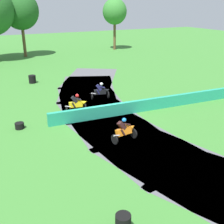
% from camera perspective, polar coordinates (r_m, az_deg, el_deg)
% --- Properties ---
extents(ground_plane, '(120.00, 120.00, 0.00)m').
position_cam_1_polar(ground_plane, '(19.92, -1.80, -1.11)').
color(ground_plane, '#38752D').
extents(track_asphalt, '(11.01, 32.43, 0.01)m').
position_cam_1_polar(track_asphalt, '(20.40, 1.62, -0.55)').
color(track_asphalt, '#515156').
rests_on(track_asphalt, ground).
extents(safety_barrier, '(19.48, 1.59, 0.90)m').
position_cam_1_polar(safety_barrier, '(22.39, 12.18, 2.22)').
color(safety_barrier, '#239375').
rests_on(safety_barrier, ground).
extents(motorcycle_lead_black, '(1.71, 1.01, 1.42)m').
position_cam_1_polar(motorcycle_lead_black, '(23.69, -2.29, 4.31)').
color(motorcycle_lead_black, black).
rests_on(motorcycle_lead_black, ground).
extents(motorcycle_chase_yellow, '(1.71, 0.96, 1.42)m').
position_cam_1_polar(motorcycle_chase_yellow, '(20.87, -7.24, 1.74)').
color(motorcycle_chase_yellow, black).
rests_on(motorcycle_chase_yellow, ground).
extents(motorcycle_trailing_orange, '(1.67, 0.91, 1.43)m').
position_cam_1_polar(motorcycle_trailing_orange, '(16.46, 2.59, -3.72)').
color(motorcycle_trailing_orange, black).
rests_on(motorcycle_trailing_orange, ground).
extents(tire_stack_near, '(0.71, 0.71, 0.80)m').
position_cam_1_polar(tire_stack_near, '(29.64, -16.02, 6.48)').
color(tire_stack_near, black).
rests_on(tire_stack_near, ground).
extents(tire_stack_mid_a, '(0.58, 0.58, 0.40)m').
position_cam_1_polar(tire_stack_mid_a, '(19.07, -18.42, -2.68)').
color(tire_stack_mid_a, black).
rests_on(tire_stack_mid_a, ground).
extents(tire_stack_mid_b, '(0.56, 0.56, 0.80)m').
position_cam_1_polar(tire_stack_mid_b, '(10.54, 2.28, -22.02)').
color(tire_stack_mid_b, black).
rests_on(tire_stack_mid_b, ground).
extents(tree_far_left, '(5.16, 5.16, 9.31)m').
position_cam_1_polar(tree_far_left, '(44.62, -18.23, 19.10)').
color(tree_far_left, brown).
rests_on(tree_far_left, ground).
extents(tree_behind_barrier, '(4.04, 4.04, 8.41)m').
position_cam_1_polar(tree_behind_barrier, '(49.47, 0.55, 19.84)').
color(tree_behind_barrier, brown).
rests_on(tree_behind_barrier, ground).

